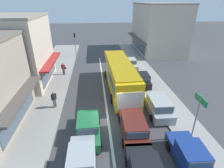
{
  "coord_description": "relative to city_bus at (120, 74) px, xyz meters",
  "views": [
    {
      "loc": [
        -0.95,
        -12.09,
        9.38
      ],
      "look_at": [
        0.82,
        4.7,
        1.2
      ],
      "focal_mm": 28.0,
      "sensor_mm": 36.0,
      "label": 1
    }
  ],
  "objects": [
    {
      "name": "building_right_far",
      "position": [
        9.68,
        15.83,
        2.55
      ],
      "size": [
        8.46,
        12.58,
        8.87
      ],
      "color": "beige",
      "rests_on": "ground"
    },
    {
      "name": "shopfront_mid_block",
      "position": [
        -11.99,
        2.83,
        2.08
      ],
      "size": [
        8.26,
        8.0,
        7.94
      ],
      "color": "beige",
      "rests_on": "ground"
    },
    {
      "name": "parked_sedan_kerb_front",
      "position": [
        2.84,
        -10.77,
        -1.22
      ],
      "size": [
        2.02,
        4.27,
        1.47
      ],
      "color": "navy",
      "rests_on": "ground"
    },
    {
      "name": "sedan_queue_gap_filler",
      "position": [
        -3.47,
        -7.37,
        -1.22
      ],
      "size": [
        1.93,
        4.22,
        1.47
      ],
      "color": "#1E6638",
      "rests_on": "ground"
    },
    {
      "name": "wagon_queue_far_back",
      "position": [
        -0.06,
        -7.63,
        -1.14
      ],
      "size": [
        2.1,
        4.58,
        1.58
      ],
      "color": "#561E19",
      "rests_on": "ground"
    },
    {
      "name": "parked_wagon_kerb_second",
      "position": [
        2.79,
        -5.01,
        -1.14
      ],
      "size": [
        2.02,
        4.54,
        1.58
      ],
      "color": "#9EA3A8",
      "rests_on": "ground"
    },
    {
      "name": "parked_hatchback_kerb_third",
      "position": [
        2.77,
        0.75,
        -1.17
      ],
      "size": [
        1.9,
        3.74,
        1.54
      ],
      "color": "black",
      "rests_on": "ground"
    },
    {
      "name": "sidewalk_left",
      "position": [
        -8.61,
        0.2,
        -1.81
      ],
      "size": [
        5.2,
        44.0,
        0.14
      ],
      "primitive_type": "cube",
      "color": "gray",
      "rests_on": "ground"
    },
    {
      "name": "ground_plane",
      "position": [
        -1.81,
        -5.8,
        -1.88
      ],
      "size": [
        140.0,
        140.0,
        0.0
      ],
      "primitive_type": "plane",
      "color": "#3F3F42"
    },
    {
      "name": "traffic_light_downstreet",
      "position": [
        -5.97,
        13.36,
        0.97
      ],
      "size": [
        0.32,
        0.24,
        4.2
      ],
      "color": "gray",
      "rests_on": "ground"
    },
    {
      "name": "lane_centre_line",
      "position": [
        -1.81,
        -1.8,
        -1.88
      ],
      "size": [
        0.2,
        28.0,
        0.01
      ],
      "primitive_type": "cube",
      "color": "silver",
      "rests_on": "ground"
    },
    {
      "name": "directional_road_sign",
      "position": [
        4.26,
        -8.46,
        0.8
      ],
      "size": [
        0.1,
        1.4,
        3.6
      ],
      "color": "gray",
      "rests_on": "ground"
    },
    {
      "name": "parked_sedan_kerb_rear",
      "position": [
        2.6,
        6.68,
        -1.22
      ],
      "size": [
        1.94,
        4.22,
        1.47
      ],
      "color": "#B7B29E",
      "rests_on": "ground"
    },
    {
      "name": "kerb_right",
      "position": [
        4.39,
        0.2,
        -1.82
      ],
      "size": [
        2.8,
        44.0,
        0.12
      ],
      "primitive_type": "cube",
      "color": "gray",
      "rests_on": "ground"
    },
    {
      "name": "pedestrian_with_handbag_near",
      "position": [
        -6.95,
        4.77,
        -0.81
      ],
      "size": [
        0.66,
        0.37,
        1.63
      ],
      "color": "#333338",
      "rests_on": "sidewalk_left"
    },
    {
      "name": "city_bus",
      "position": [
        0.0,
        0.0,
        0.0
      ],
      "size": [
        2.91,
        10.91,
        3.23
      ],
      "color": "yellow",
      "rests_on": "ground"
    },
    {
      "name": "pedestrian_browsing_midblock",
      "position": [
        -6.67,
        -3.36,
        -0.81
      ],
      "size": [
        0.41,
        0.45,
        1.63
      ],
      "color": "#4C4742",
      "rests_on": "sidewalk_left"
    },
    {
      "name": "hatchback_behind_bus_mid",
      "position": [
        -3.79,
        -10.34,
        -1.17
      ],
      "size": [
        1.83,
        3.71,
        1.54
      ],
      "color": "#9EA3A8",
      "rests_on": "ground"
    }
  ]
}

